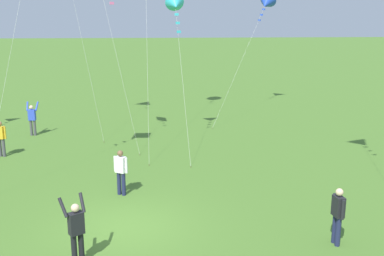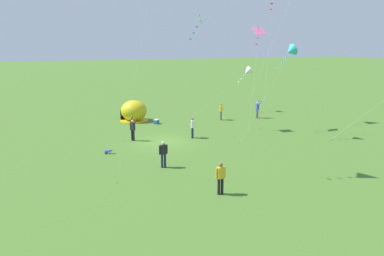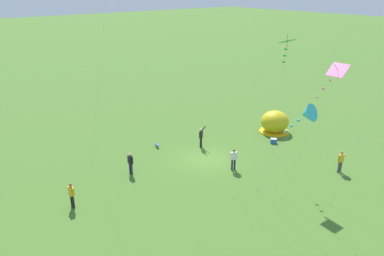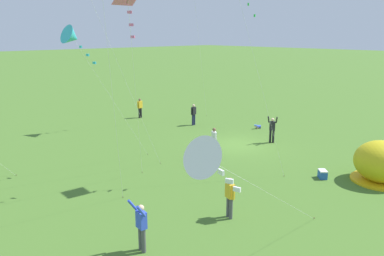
# 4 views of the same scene
# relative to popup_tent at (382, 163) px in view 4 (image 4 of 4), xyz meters

# --- Properties ---
(ground_plane) EXTENTS (300.00, 300.00, 0.00)m
(ground_plane) POSITION_rel_popup_tent_xyz_m (8.97, 0.30, -1.00)
(ground_plane) COLOR #477028
(popup_tent) EXTENTS (2.81, 2.81, 2.10)m
(popup_tent) POSITION_rel_popup_tent_xyz_m (0.00, 0.00, 0.00)
(popup_tent) COLOR gold
(popup_tent) RESTS_ON ground
(cooler_box) EXTENTS (0.64, 0.63, 0.44)m
(cooler_box) POSITION_rel_popup_tent_xyz_m (2.20, 1.74, -0.78)
(cooler_box) COLOR #2659B2
(cooler_box) RESTS_ON ground
(toddler_crawling) EXTENTS (0.36, 0.55, 0.32)m
(toddler_crawling) POSITION_rel_popup_tent_xyz_m (10.78, -4.14, -0.82)
(toddler_crawling) COLOR blue
(toddler_crawling) RESTS_ON ground
(person_near_tent) EXTENTS (0.28, 0.59, 1.72)m
(person_near_tent) POSITION_rel_popup_tent_xyz_m (20.27, 0.25, -0.03)
(person_near_tent) COLOR black
(person_near_tent) RESTS_ON ground
(person_with_toddler) EXTENTS (0.28, 0.59, 1.72)m
(person_with_toddler) POSITION_rel_popup_tent_xyz_m (15.07, -1.31, -0.03)
(person_with_toddler) COLOR #1E2347
(person_with_toddler) RESTS_ON ground
(person_flying_kite) EXTENTS (0.72, 0.66, 1.89)m
(person_flying_kite) POSITION_rel_popup_tent_xyz_m (7.78, -1.74, 0.00)
(person_flying_kite) COLOR black
(person_flying_kite) RESTS_ON ground
(person_strolling) EXTENTS (0.57, 0.34, 1.72)m
(person_strolling) POSITION_rel_popup_tent_xyz_m (2.68, 8.45, -0.03)
(person_strolling) COLOR #4C4C51
(person_strolling) RESTS_ON ground
(person_center_field) EXTENTS (0.52, 0.40, 1.72)m
(person_center_field) POSITION_rel_popup_tent_xyz_m (8.64, 3.08, -0.03)
(person_center_field) COLOR #1E2347
(person_center_field) RESTS_ON ground
(person_arms_raised) EXTENTS (0.68, 0.50, 1.89)m
(person_arms_raised) POSITION_rel_popup_tent_xyz_m (3.14, 12.44, 0.00)
(person_arms_raised) COLOR #4C4C51
(person_arms_raised) RESTS_ON ground
(kite_pink) EXTENTS (2.32, 2.30, 9.09)m
(kite_pink) POSITION_rel_popup_tent_xyz_m (7.43, 9.71, 7.50)
(kite_pink) COLOR silver
(kite_pink) RESTS_ON ground
(kite_white) EXTENTS (1.77, 7.96, 5.13)m
(kite_white) POSITION_rel_popup_tent_xyz_m (-0.93, 13.36, 3.53)
(kite_white) COLOR silver
(kite_white) RESTS_ON ground
(kite_cyan) EXTENTS (1.04, 5.09, 7.66)m
(kite_cyan) POSITION_rel_popup_tent_xyz_m (11.11, 10.52, 6.09)
(kite_cyan) COLOR silver
(kite_cyan) RESTS_ON ground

